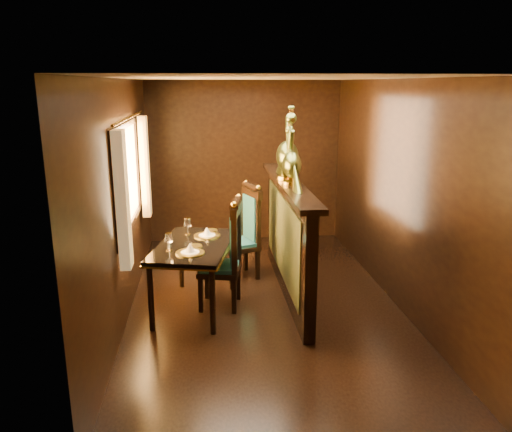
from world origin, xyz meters
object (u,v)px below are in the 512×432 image
object	(u,v)px
dining_table	(194,250)
peacock_right	(287,143)
peacock_left	(292,153)
chair_left	(230,251)
chair_right	(247,228)

from	to	relation	value
dining_table	peacock_right	distance (m)	1.63
peacock_right	peacock_left	bearing A→B (deg)	-90.00
chair_left	chair_right	size ratio (longest dim) A/B	1.02
chair_left	chair_right	xyz separation A→B (m)	(0.27, 0.90, -0.01)
chair_left	dining_table	bearing A→B (deg)	-167.64
chair_left	chair_right	distance (m)	0.94
dining_table	peacock_left	distance (m)	1.51
dining_table	chair_right	world-z (taller)	chair_right
peacock_left	chair_left	bearing A→B (deg)	-166.90
chair_left	chair_right	bearing A→B (deg)	84.87
chair_right	peacock_right	distance (m)	1.30
chair_right	peacock_right	xyz separation A→B (m)	(0.44, -0.44, 1.14)
chair_right	peacock_right	world-z (taller)	peacock_right
dining_table	peacock_right	xyz separation A→B (m)	(1.10, 0.47, 1.10)
peacock_left	chair_right	bearing A→B (deg)	120.65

